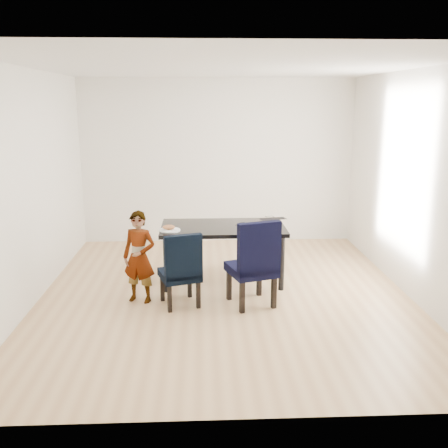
{
  "coord_description": "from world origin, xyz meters",
  "views": [
    {
      "loc": [
        -0.27,
        -5.77,
        2.32
      ],
      "look_at": [
        0.0,
        0.2,
        0.85
      ],
      "focal_mm": 40.0,
      "sensor_mm": 36.0,
      "label": 1
    }
  ],
  "objects_px": {
    "chair_right": "(251,262)",
    "chair_left": "(179,268)",
    "laptop": "(272,219)",
    "child": "(139,257)",
    "plate": "(170,230)",
    "dining_table": "(223,254)"
  },
  "relations": [
    {
      "from": "child",
      "to": "laptop",
      "type": "relative_size",
      "value": 3.02
    },
    {
      "from": "dining_table",
      "to": "plate",
      "type": "bearing_deg",
      "value": -162.26
    },
    {
      "from": "child",
      "to": "plate",
      "type": "height_order",
      "value": "child"
    },
    {
      "from": "dining_table",
      "to": "chair_right",
      "type": "height_order",
      "value": "chair_right"
    },
    {
      "from": "laptop",
      "to": "chair_left",
      "type": "bearing_deg",
      "value": 28.1
    },
    {
      "from": "chair_left",
      "to": "plate",
      "type": "height_order",
      "value": "chair_left"
    },
    {
      "from": "chair_left",
      "to": "plate",
      "type": "relative_size",
      "value": 3.32
    },
    {
      "from": "chair_left",
      "to": "child",
      "type": "distance_m",
      "value": 0.5
    },
    {
      "from": "plate",
      "to": "laptop",
      "type": "bearing_deg",
      "value": 21.68
    },
    {
      "from": "dining_table",
      "to": "child",
      "type": "distance_m",
      "value": 1.22
    },
    {
      "from": "chair_left",
      "to": "chair_right",
      "type": "height_order",
      "value": "chair_right"
    },
    {
      "from": "dining_table",
      "to": "plate",
      "type": "xyz_separation_m",
      "value": [
        -0.68,
        -0.22,
        0.38
      ]
    },
    {
      "from": "child",
      "to": "laptop",
      "type": "height_order",
      "value": "child"
    },
    {
      "from": "chair_left",
      "to": "chair_right",
      "type": "xyz_separation_m",
      "value": [
        0.83,
        -0.02,
        0.07
      ]
    },
    {
      "from": "chair_left",
      "to": "child",
      "type": "bearing_deg",
      "value": 147.16
    },
    {
      "from": "dining_table",
      "to": "laptop",
      "type": "relative_size",
      "value": 4.41
    },
    {
      "from": "chair_left",
      "to": "laptop",
      "type": "height_order",
      "value": "chair_left"
    },
    {
      "from": "chair_right",
      "to": "laptop",
      "type": "xyz_separation_m",
      "value": [
        0.39,
        1.12,
        0.25
      ]
    },
    {
      "from": "chair_right",
      "to": "chair_left",
      "type": "bearing_deg",
      "value": 161.26
    },
    {
      "from": "dining_table",
      "to": "chair_right",
      "type": "distance_m",
      "value": 0.86
    },
    {
      "from": "plate",
      "to": "chair_right",
      "type": "bearing_deg",
      "value": -30.88
    },
    {
      "from": "chair_left",
      "to": "plate",
      "type": "xyz_separation_m",
      "value": [
        -0.14,
        0.56,
        0.31
      ]
    }
  ]
}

